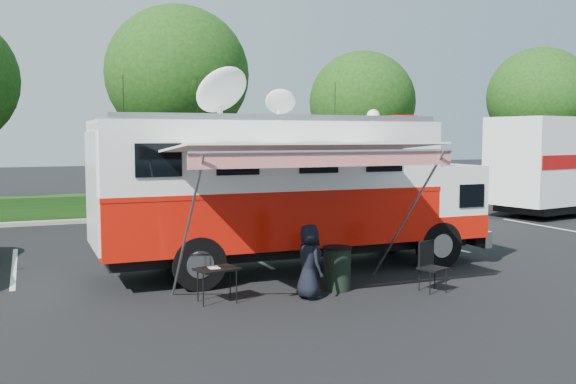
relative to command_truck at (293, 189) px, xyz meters
name	(u,v)px	position (x,y,z in m)	size (l,w,h in m)	color
ground_plane	(296,269)	(0.08, 0.00, -2.01)	(120.00, 120.00, 0.00)	black
back_border	(204,97)	(1.23, 12.90, 3.00)	(60.00, 6.14, 8.87)	#9E998E
stall_lines	(239,251)	(-0.42, 3.00, -2.00)	(24.12, 5.50, 0.01)	silver
command_truck	(293,189)	(0.00, 0.00, 0.00)	(9.77, 2.69, 4.69)	black
awning	(306,151)	(-0.87, -2.79, 1.01)	(5.33, 2.75, 3.22)	white
person	(309,298)	(-0.77, -2.72, -2.01)	(0.75, 0.49, 1.53)	black
folding_table	(217,270)	(-2.60, -2.31, -1.36)	(0.94, 0.77, 0.70)	black
folding_chair	(429,261)	(1.90, -3.09, -1.37)	(0.64, 0.68, 1.07)	black
trash_bin	(337,268)	(0.08, -2.30, -1.53)	(0.63, 0.63, 0.94)	black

